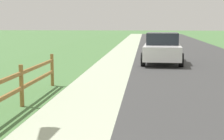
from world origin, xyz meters
name	(u,v)px	position (x,y,z in m)	size (l,w,h in m)	color
ground_plane	(137,49)	(0.00, 25.00, 0.00)	(120.00, 120.00, 0.00)	#4A763F
road_asphalt	(180,48)	(3.50, 27.00, 0.00)	(7.00, 66.00, 0.01)	#393939
curb_concrete	(103,47)	(-3.00, 27.00, 0.00)	(6.00, 66.00, 0.01)	#ADB79B
grass_verge	(86,47)	(-4.50, 27.00, 0.01)	(5.00, 66.00, 0.00)	#4A763F
parked_suv_white	(162,49)	(1.51, 16.03, 0.78)	(2.22, 4.53, 1.61)	white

